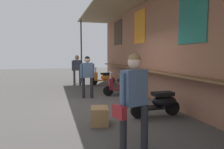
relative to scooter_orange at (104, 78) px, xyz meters
The scene contains 9 objects.
ground_plane 4.69m from the scooter_orange, 13.38° to the right, with size 38.84×38.84×0.00m, color #474442.
market_stall_facade 4.92m from the scooter_orange, 10.16° to the left, with size 13.87×2.22×3.76m.
scooter_orange is the anchor object (origin of this frame).
scooter_maroon 3.04m from the scooter_orange, ahead, with size 0.46×1.40×0.97m.
scooter_black 6.06m from the scooter_orange, ahead, with size 0.46×1.40×0.97m.
shopper_with_handbag 7.97m from the scooter_orange, 10.37° to the right, with size 0.42×0.65×1.66m.
shopper_browsing 3.57m from the scooter_orange, 24.02° to the right, with size 0.25×0.55×1.59m.
shopper_passing 1.55m from the scooter_orange, 99.55° to the right, with size 0.27×0.65×1.62m.
merchandise_crate 6.46m from the scooter_orange, 14.77° to the right, with size 0.50×0.40×0.40m, color olive.
Camera 1 is at (6.30, -1.58, 1.63)m, focal length 32.86 mm.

